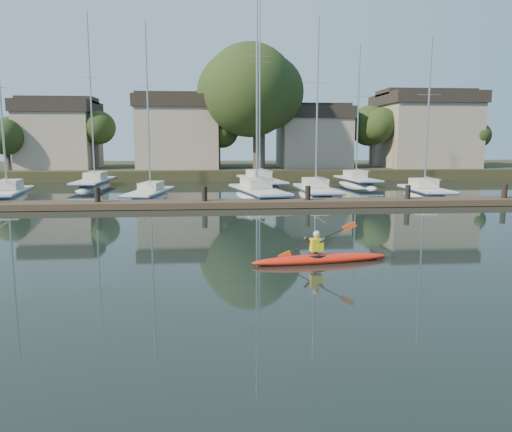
{
  "coord_description": "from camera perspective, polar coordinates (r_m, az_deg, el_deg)",
  "views": [
    {
      "loc": [
        -2.39,
        -14.56,
        3.81
      ],
      "look_at": [
        -0.98,
        2.57,
        1.2
      ],
      "focal_mm": 35.0,
      "sensor_mm": 36.0,
      "label": 1
    }
  ],
  "objects": [
    {
      "name": "shore",
      "position": [
        54.99,
        -0.55,
        8.03
      ],
      "size": [
        90.0,
        25.25,
        12.75
      ],
      "color": "#2A361B",
      "rests_on": "ground"
    },
    {
      "name": "sailboat_0",
      "position": [
        36.12,
        -26.54,
        1.34
      ],
      "size": [
        3.28,
        8.08,
        12.44
      ],
      "rotation": [
        0.0,
        0.0,
        0.14
      ],
      "color": "silver",
      "rests_on": "ground"
    },
    {
      "name": "sailboat_1",
      "position": [
        33.7,
        -12.04,
        1.66
      ],
      "size": [
        3.13,
        7.84,
        12.48
      ],
      "rotation": [
        0.0,
        0.0,
        -0.17
      ],
      "color": "silver",
      "rests_on": "ground"
    },
    {
      "name": "kayak",
      "position": [
        15.87,
        7.32,
        -4.68
      ],
      "size": [
        4.52,
        1.25,
        1.43
      ],
      "rotation": [
        0.0,
        0.0,
        0.15
      ],
      "color": "red",
      "rests_on": "ground"
    },
    {
      "name": "sailboat_2",
      "position": [
        33.28,
        0.23,
        1.72
      ],
      "size": [
        4.14,
        9.81,
        15.83
      ],
      "rotation": [
        0.0,
        0.0,
        0.21
      ],
      "color": "silver",
      "rests_on": "ground"
    },
    {
      "name": "sailboat_6",
      "position": [
        42.0,
        0.51,
        3.15
      ],
      "size": [
        4.03,
        11.17,
        17.4
      ],
      "rotation": [
        0.0,
        0.0,
        0.16
      ],
      "color": "silver",
      "rests_on": "ground"
    },
    {
      "name": "sailboat_5",
      "position": [
        43.26,
        -17.97,
        2.91
      ],
      "size": [
        2.3,
        9.21,
        15.18
      ],
      "rotation": [
        0.0,
        0.0,
        -0.02
      ],
      "color": "silver",
      "rests_on": "ground"
    },
    {
      "name": "dock",
      "position": [
        28.88,
        0.06,
        1.46
      ],
      "size": [
        34.0,
        2.0,
        1.8
      ],
      "color": "#443327",
      "rests_on": "ground"
    },
    {
      "name": "ground",
      "position": [
        15.23,
        4.48,
        -5.87
      ],
      "size": [
        160.0,
        160.0,
        0.0
      ],
      "primitive_type": "plane",
      "color": "black",
      "rests_on": "ground"
    },
    {
      "name": "sailboat_3",
      "position": [
        34.42,
        6.9,
        1.89
      ],
      "size": [
        2.31,
        8.25,
        13.24
      ],
      "rotation": [
        0.0,
        0.0,
        0.02
      ],
      "color": "silver",
      "rests_on": "ground"
    },
    {
      "name": "sailboat_7",
      "position": [
        43.99,
        11.44,
        3.24
      ],
      "size": [
        2.8,
        8.26,
        13.07
      ],
      "rotation": [
        0.0,
        0.0,
        0.08
      ],
      "color": "silver",
      "rests_on": "ground"
    },
    {
      "name": "sailboat_4",
      "position": [
        35.98,
        18.74,
        1.79
      ],
      "size": [
        2.34,
        7.09,
        11.94
      ],
      "rotation": [
        0.0,
        0.0,
        -0.03
      ],
      "color": "silver",
      "rests_on": "ground"
    }
  ]
}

